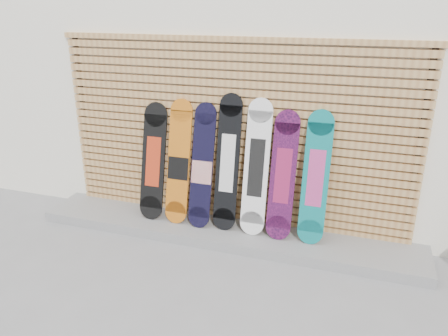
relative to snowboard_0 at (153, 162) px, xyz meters
The scene contains 11 objects.
ground 1.56m from the snowboard_0, 35.16° to the right, with size 80.00×80.00×0.00m, color gray.
building 3.31m from the snowboard_0, 59.96° to the left, with size 12.00×5.00×3.60m, color white.
concrete_step 1.21m from the snowboard_0, ahead, with size 4.60×0.70×0.12m, color gray.
slat_wall 1.03m from the snowboard_0, 12.58° to the left, with size 4.26×0.08×2.29m.
snowboard_0 is the anchor object (origin of this frame).
snowboard_1 0.34m from the snowboard_0, ahead, with size 0.28×0.36×1.47m.
snowboard_2 0.64m from the snowboard_0, ahead, with size 0.26×0.38×1.45m.
snowboard_3 0.95m from the snowboard_0, ahead, with size 0.27×0.34×1.57m.
snowboard_4 1.29m from the snowboard_0, ahead, with size 0.28×0.35×1.54m.
snowboard_5 1.59m from the snowboard_0, ahead, with size 0.28×0.36×1.43m.
snowboard_6 1.95m from the snowboard_0, ahead, with size 0.28×0.34×1.46m.
Camera 1 is at (1.30, -3.70, 2.63)m, focal length 35.00 mm.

